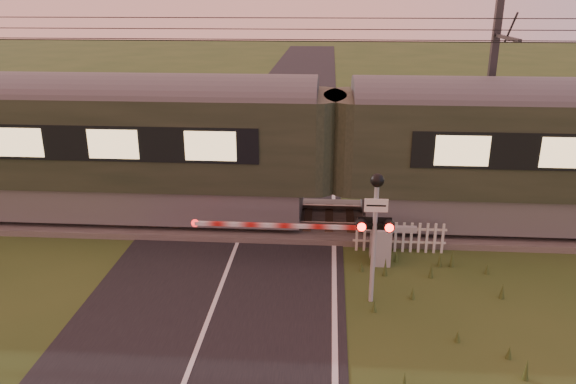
# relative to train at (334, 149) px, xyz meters

# --- Properties ---
(ground) EXTENTS (160.00, 160.00, 0.00)m
(ground) POSITION_rel_train_xyz_m (-2.68, -6.50, -2.38)
(ground) COLOR #2C431A
(ground) RESTS_ON ground
(road) EXTENTS (6.00, 140.00, 0.03)m
(road) POSITION_rel_train_xyz_m (-2.67, -6.73, -2.37)
(road) COLOR black
(road) RESTS_ON ground
(track_bed) EXTENTS (140.00, 3.40, 0.39)m
(track_bed) POSITION_rel_train_xyz_m (-2.68, 0.00, -2.32)
(track_bed) COLOR #47423D
(track_bed) RESTS_ON ground
(overhead_wires) EXTENTS (120.00, 0.62, 0.62)m
(overhead_wires) POSITION_rel_train_xyz_m (-2.68, 0.00, 3.34)
(overhead_wires) COLOR black
(overhead_wires) RESTS_ON ground
(train) EXTENTS (45.03, 3.11, 4.20)m
(train) POSITION_rel_train_xyz_m (0.00, 0.00, 0.00)
(train) COLOR slate
(train) RESTS_ON ground
(boom_gate) EXTENTS (5.96, 0.78, 1.04)m
(boom_gate) POSITION_rel_train_xyz_m (1.01, -2.50, -1.82)
(boom_gate) COLOR gray
(boom_gate) RESTS_ON ground
(crossing_signal) EXTENTS (0.79, 0.34, 3.09)m
(crossing_signal) POSITION_rel_train_xyz_m (0.91, -4.61, -0.26)
(crossing_signal) COLOR gray
(crossing_signal) RESTS_ON ground
(picket_fence) EXTENTS (2.54, 0.07, 0.87)m
(picket_fence) POSITION_rel_train_xyz_m (1.84, -1.89, -1.94)
(picket_fence) COLOR silver
(picket_fence) RESTS_ON ground
(catenary_mast) EXTENTS (0.22, 2.46, 6.90)m
(catenary_mast) POSITION_rel_train_xyz_m (4.96, 2.23, 1.21)
(catenary_mast) COLOR #2D2D30
(catenary_mast) RESTS_ON ground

